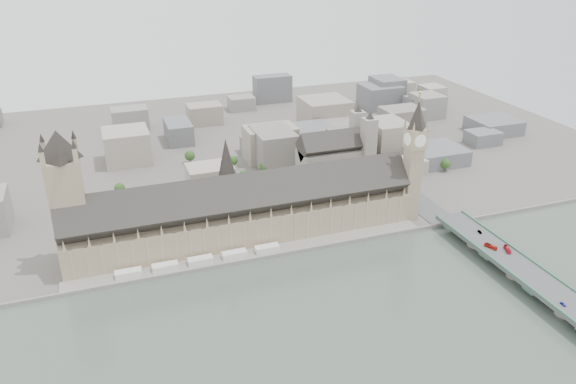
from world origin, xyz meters
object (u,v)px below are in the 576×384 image
object	(u,v)px
elizabeth_tower	(414,152)
car_silver	(480,232)
victoria_tower	(67,193)
westminster_abbey	(336,158)
red_bus_north	(491,246)
palace_of_westminster	(244,212)
car_blue	(563,304)
westminster_bridge	(509,265)
red_bus_south	(507,249)

from	to	relation	value
elizabeth_tower	car_silver	size ratio (longest dim) A/B	23.25
victoria_tower	westminster_abbey	size ratio (longest dim) A/B	1.47
red_bus_north	car_silver	xyz separation A→B (m)	(6.84, 21.59, -0.58)
elizabeth_tower	palace_of_westminster	bearing A→B (deg)	175.15
car_blue	westminster_bridge	bearing A→B (deg)	89.50
elizabeth_tower	red_bus_north	bearing A→B (deg)	-75.54
westminster_abbey	victoria_tower	bearing A→B (deg)	-163.50
victoria_tower	red_bus_north	size ratio (longest dim) A/B	10.40
palace_of_westminster	red_bus_north	xyz separation A→B (m)	(158.36, -90.62, -11.12)
westminster_bridge	car_blue	world-z (taller)	car_blue
car_silver	red_bus_south	bearing A→B (deg)	-76.64
car_blue	red_bus_south	bearing A→B (deg)	86.01
palace_of_westminster	red_bus_north	distance (m)	182.79
westminster_bridge	red_bus_north	world-z (taller)	red_bus_north
elizabeth_tower	westminster_abbey	bearing A→B (deg)	107.29
westminster_abbey	red_bus_south	size ratio (longest dim) A/B	6.64
elizabeth_tower	victoria_tower	xyz separation A→B (m)	(-260.00, 18.00, -2.88)
car_blue	car_silver	size ratio (longest dim) A/B	0.90
car_blue	red_bus_north	bearing A→B (deg)	93.85
palace_of_westminster	car_silver	bearing A→B (deg)	-22.68
red_bus_north	red_bus_south	xyz separation A→B (m)	(8.65, -7.30, 0.09)
victoria_tower	westminster_bridge	distance (m)	309.91
westminster_abbey	red_bus_north	bearing A→B (deg)	-74.05
car_blue	car_silver	bearing A→B (deg)	90.09
westminster_abbey	car_silver	bearing A→B (deg)	-69.39
palace_of_westminster	red_bus_south	xyz separation A→B (m)	(167.01, -97.92, -11.03)
westminster_abbey	red_bus_north	size ratio (longest dim) A/B	7.07
westminster_bridge	car_blue	size ratio (longest dim) A/B	77.84
elizabeth_tower	car_blue	bearing A→B (deg)	-83.18
westminster_bridge	westminster_abbey	world-z (taller)	westminster_abbey
victoria_tower	red_bus_south	bearing A→B (deg)	-19.83
elizabeth_tower	red_bus_south	size ratio (longest dim) A/B	10.50
westminster_abbey	car_silver	distance (m)	154.83
palace_of_westminster	red_bus_south	bearing A→B (deg)	-30.38
victoria_tower	car_silver	distance (m)	300.19
red_bus_north	car_blue	distance (m)	71.53
palace_of_westminster	red_bus_north	bearing A→B (deg)	-29.78
victoria_tower	red_bus_south	distance (m)	310.29
red_bus_south	palace_of_westminster	bearing A→B (deg)	172.15
westminster_abbey	red_bus_south	bearing A→B (deg)	-72.06
palace_of_westminster	elizabeth_tower	xyz separation A→B (m)	(138.00, -11.70, 35.38)
westminster_abbey	red_bus_south	distance (m)	182.56
elizabeth_tower	westminster_bridge	bearing A→B (deg)	-75.89
westminster_bridge	car_blue	bearing A→B (deg)	-96.24
elizabeth_tower	car_silver	xyz separation A→B (m)	(27.20, -57.32, -47.07)
red_bus_south	car_blue	size ratio (longest dim) A/B	2.45
palace_of_westminster	elizabeth_tower	size ratio (longest dim) A/B	2.47
victoria_tower	car_silver	xyz separation A→B (m)	(287.20, -75.32, -44.19)
westminster_bridge	car_silver	bearing A→B (deg)	85.21
red_bus_north	car_blue	xyz separation A→B (m)	(-2.36, -71.48, -0.63)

